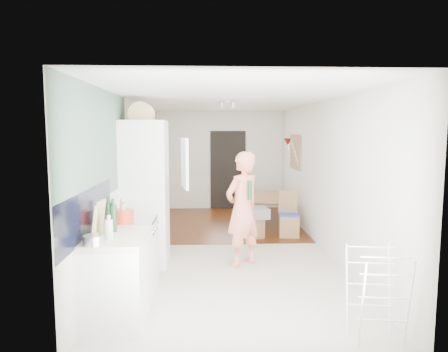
{
  "coord_description": "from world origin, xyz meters",
  "views": [
    {
      "loc": [
        -0.36,
        -6.67,
        2.0
      ],
      "look_at": [
        -0.05,
        0.2,
        1.22
      ],
      "focal_mm": 32.0,
      "sensor_mm": 36.0,
      "label": 1
    }
  ],
  "objects": [
    {
      "name": "chopping_boards",
      "position": [
        -1.45,
        -2.66,
        1.11
      ],
      "size": [
        0.1,
        0.28,
        0.38
      ],
      "primitive_type": null,
      "rotation": [
        0.0,
        0.0,
        0.23
      ],
      "color": "#D8B97D",
      "rests_on": "worktop"
    },
    {
      "name": "room_shell",
      "position": [
        0.0,
        0.0,
        1.25
      ],
      "size": [
        3.2,
        7.0,
        2.5
      ],
      "primitive_type": null,
      "color": "beige",
      "rests_on": "ground"
    },
    {
      "name": "pinboard",
      "position": [
        1.58,
        1.9,
        1.55
      ],
      "size": [
        0.03,
        0.9,
        0.7
      ],
      "primitive_type": "cube",
      "color": "tan",
      "rests_on": "room_shell"
    },
    {
      "name": "range_cooker",
      "position": [
        -1.3,
        -1.8,
        0.44
      ],
      "size": [
        0.6,
        0.6,
        0.88
      ],
      "primitive_type": "cube",
      "color": "white",
      "rests_on": "room_shell"
    },
    {
      "name": "wall_sconce",
      "position": [
        1.54,
        2.55,
        1.75
      ],
      "size": [
        0.18,
        0.18,
        0.16
      ],
      "primitive_type": "cone",
      "color": "maroon",
      "rests_on": "room_shell"
    },
    {
      "name": "tile_splashback",
      "position": [
        -1.59,
        -2.55,
        1.15
      ],
      "size": [
        0.02,
        1.9,
        0.5
      ],
      "primitive_type": "cube",
      "color": "black",
      "rests_on": "room_shell"
    },
    {
      "name": "fridge_interior",
      "position": [
        -0.96,
        -0.78,
        1.55
      ],
      "size": [
        0.02,
        0.52,
        0.66
      ],
      "primitive_type": "cube",
      "color": "white",
      "rests_on": "room_shell"
    },
    {
      "name": "sage_wall_panel",
      "position": [
        -1.59,
        -2.0,
        1.85
      ],
      "size": [
        0.02,
        3.0,
        1.3
      ],
      "primitive_type": "cube",
      "color": "#557761",
      "rests_on": "room_shell"
    },
    {
      "name": "pinboard_frame",
      "position": [
        1.57,
        1.9,
        1.55
      ],
      "size": [
        0.0,
        0.94,
        0.74
      ],
      "primitive_type": "cube",
      "color": "olive",
      "rests_on": "room_shell"
    },
    {
      "name": "pepper_mill_front",
      "position": [
        -1.34,
        -2.02,
        1.04
      ],
      "size": [
        0.07,
        0.07,
        0.23
      ],
      "primitive_type": "cylinder",
      "rotation": [
        0.0,
        0.0,
        -0.07
      ],
      "color": "#D8B97D",
      "rests_on": "worktop"
    },
    {
      "name": "fridge_housing",
      "position": [
        -1.27,
        -0.78,
        1.07
      ],
      "size": [
        0.66,
        0.66,
        2.15
      ],
      "primitive_type": "cube",
      "color": "white",
      "rests_on": "room_shell"
    },
    {
      "name": "dining_chair",
      "position": [
        1.2,
        0.67,
        0.43
      ],
      "size": [
        0.4,
        0.4,
        0.87
      ],
      "primitive_type": null,
      "rotation": [
        0.0,
        0.0,
        -0.09
      ],
      "color": "olive",
      "rests_on": "floor"
    },
    {
      "name": "person",
      "position": [
        0.17,
        -0.88,
        1.0
      ],
      "size": [
        0.87,
        0.84,
        2.01
      ],
      "primitive_type": "imported",
      "rotation": [
        0.0,
        0.0,
        3.84
      ],
      "color": "#F38267",
      "rests_on": "floor"
    },
    {
      "name": "held_bottle",
      "position": [
        0.26,
        -1.03,
        1.16
      ],
      "size": [
        0.06,
        0.06,
        0.28
      ],
      "primitive_type": "cylinder",
      "color": "#1A3B1F",
      "rests_on": "person"
    },
    {
      "name": "steel_pan",
      "position": [
        -1.43,
        -2.93,
        0.97
      ],
      "size": [
        0.24,
        0.24,
        0.1
      ],
      "primitive_type": "cylinder",
      "rotation": [
        0.0,
        0.0,
        -0.28
      ],
      "color": "silver",
      "rests_on": "worktop"
    },
    {
      "name": "pepper_mill_back",
      "position": [
        -1.45,
        -2.02,
        1.03
      ],
      "size": [
        0.07,
        0.07,
        0.22
      ],
      "primitive_type": "cylinder",
      "rotation": [
        0.0,
        0.0,
        -0.25
      ],
      "color": "#D8B97D",
      "rests_on": "worktop"
    },
    {
      "name": "doorway_recess",
      "position": [
        0.2,
        3.48,
        1.0
      ],
      "size": [
        0.9,
        0.04,
        2.0
      ],
      "primitive_type": "cube",
      "color": "black",
      "rests_on": "room_shell"
    },
    {
      "name": "dining_table",
      "position": [
        0.96,
        1.92,
        0.24
      ],
      "size": [
        0.98,
        1.49,
        0.49
      ],
      "primitive_type": "imported",
      "rotation": [
        0.0,
        0.0,
        1.42
      ],
      "color": "olive",
      "rests_on": "floor"
    },
    {
      "name": "grey_drape",
      "position": [
        0.57,
        0.62,
        0.48
      ],
      "size": [
        0.5,
        0.5,
        0.19
      ],
      "primitive_type": "cube",
      "rotation": [
        0.0,
        0.0,
        0.2
      ],
      "color": "gray",
      "rests_on": "stool"
    },
    {
      "name": "bottle_b",
      "position": [
        -1.41,
        -2.39,
        1.07
      ],
      "size": [
        0.08,
        0.08,
        0.3
      ],
      "primitive_type": "cylinder",
      "rotation": [
        0.0,
        0.0,
        0.15
      ],
      "color": "#1A3B1F",
      "rests_on": "worktop"
    },
    {
      "name": "fridge_door",
      "position": [
        -0.66,
        -1.08,
        1.55
      ],
      "size": [
        0.14,
        0.56,
        0.7
      ],
      "primitive_type": "cube",
      "rotation": [
        0.0,
        0.0,
        -1.4
      ],
      "color": "white",
      "rests_on": "room_shell"
    },
    {
      "name": "wood_floor_overlay",
      "position": [
        0.0,
        1.85,
        0.01
      ],
      "size": [
        3.2,
        3.3,
        0.01
      ],
      "primitive_type": "cube",
      "color": "#511F07",
      "rests_on": "room_shell"
    },
    {
      "name": "bottle_a",
      "position": [
        -1.36,
        -2.42,
        1.07
      ],
      "size": [
        0.08,
        0.08,
        0.29
      ],
      "primitive_type": "cylinder",
      "rotation": [
        0.0,
        0.0,
        -0.2
      ],
      "color": "#1A3B1F",
      "rests_on": "worktop"
    },
    {
      "name": "stool",
      "position": [
        0.54,
        0.6,
        0.19
      ],
      "size": [
        0.37,
        0.37,
        0.38
      ],
      "primitive_type": null,
      "rotation": [
        0.0,
        0.0,
        0.31
      ],
      "color": "olive",
      "rests_on": "floor"
    },
    {
      "name": "worktop",
      "position": [
        -1.3,
        -2.55,
        0.89
      ],
      "size": [
        0.62,
        0.92,
        0.06
      ],
      "primitive_type": "cube",
      "color": "#EDE4CA",
      "rests_on": "room_shell"
    },
    {
      "name": "drying_rack",
      "position": [
        1.26,
        -3.1,
        0.44
      ],
      "size": [
        0.51,
        0.47,
        0.89
      ],
      "primitive_type": null,
      "rotation": [
        0.0,
        0.0,
        -0.15
      ],
      "color": "white",
      "rests_on": "floor"
    },
    {
      "name": "floor",
      "position": [
        0.0,
        0.0,
        0.0
      ],
      "size": [
        3.2,
        7.0,
        0.01
      ],
      "primitive_type": "cube",
      "color": "beige",
      "rests_on": "ground"
    },
    {
      "name": "base_cabinet",
      "position": [
        -1.3,
        -2.55,
        0.43
      ],
      "size": [
        0.6,
        0.9,
        0.86
      ],
      "primitive_type": "cube",
      "color": "white",
      "rests_on": "room_shell"
    },
    {
      "name": "bread_bin",
      "position": [
        -1.3,
        -0.72,
        2.25
      ],
      "size": [
        0.41,
        0.39,
        0.19
      ],
      "primitive_type": null,
      "rotation": [
        0.0,
        0.0,
        -0.13
      ],
      "color": "#D8B97D",
      "rests_on": "fridge_housing"
    },
    {
      "name": "bottle_c",
      "position": [
        -1.33,
        -2.72,
        1.02
      ],
      "size": [
        0.1,
        0.1,
        0.2
      ],
      "primitive_type": "cylinder",
      "rotation": [
        0.0,
        0.0,
        0.3
      ],
      "color": "beige",
      "rests_on": "worktop"
    },
    {
      "name": "cooker_top",
      "position": [
        -1.3,
        -1.8,
        0.9
      ],
      "size": [
        0.6,
        0.6,
        0.04
      ],
      "primitive_type": "cube",
      "color": "silver",
      "rests_on": "room_shell"
    },
    {
      "name": "red_casserole",
      "position": [
        -1.35,
        -1.99,
        1.0
      ],
      "size": [
        0.32,
        0.32,
        0.15
      ],
      "primitive_type": "cylinder",
      "rotation": [
        0.0,
        0.0,
        -0.25
      ],
      "color": "red",
      "rests_on": "cooker_top"
    }
  ]
}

